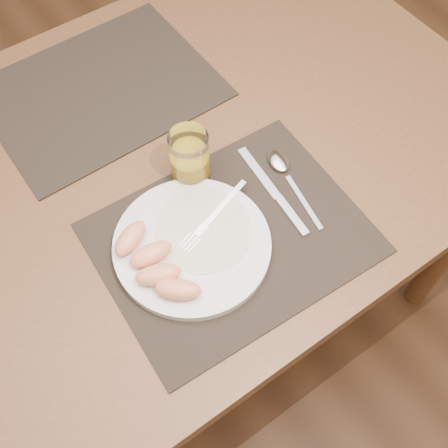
% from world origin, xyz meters
% --- Properties ---
extents(ground, '(5.00, 5.00, 0.00)m').
position_xyz_m(ground, '(0.00, 0.00, 0.00)').
color(ground, '#54331D').
rests_on(ground, ground).
extents(table, '(1.40, 0.90, 0.75)m').
position_xyz_m(table, '(0.00, 0.00, 0.67)').
color(table, brown).
rests_on(table, ground).
extents(placemat_near, '(0.47, 0.37, 0.00)m').
position_xyz_m(placemat_near, '(0.02, -0.22, 0.75)').
color(placemat_near, black).
rests_on(placemat_near, table).
extents(placemat_far, '(0.45, 0.35, 0.00)m').
position_xyz_m(placemat_far, '(0.00, 0.22, 0.75)').
color(placemat_far, black).
rests_on(placemat_far, table).
extents(plate, '(0.27, 0.27, 0.02)m').
position_xyz_m(plate, '(-0.05, -0.20, 0.76)').
color(plate, white).
rests_on(plate, placemat_near).
extents(plate_dressing, '(0.17, 0.17, 0.00)m').
position_xyz_m(plate_dressing, '(-0.02, -0.19, 0.77)').
color(plate_dressing, white).
rests_on(plate_dressing, plate).
extents(fork, '(0.17, 0.07, 0.00)m').
position_xyz_m(fork, '(0.00, -0.18, 0.77)').
color(fork, silver).
rests_on(fork, plate).
extents(knife, '(0.04, 0.22, 0.01)m').
position_xyz_m(knife, '(0.14, -0.20, 0.76)').
color(knife, silver).
rests_on(knife, placemat_near).
extents(spoon, '(0.06, 0.19, 0.01)m').
position_xyz_m(spoon, '(0.18, -0.15, 0.76)').
color(spoon, silver).
rests_on(spoon, placemat_near).
extents(juice_glass, '(0.07, 0.07, 0.11)m').
position_xyz_m(juice_glass, '(0.04, -0.07, 0.80)').
color(juice_glass, white).
rests_on(juice_glass, placemat_near).
extents(grapefruit_wedges, '(0.10, 0.19, 0.03)m').
position_xyz_m(grapefruit_wedges, '(-0.12, -0.20, 0.79)').
color(grapefruit_wedges, '#FF9968').
rests_on(grapefruit_wedges, plate).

